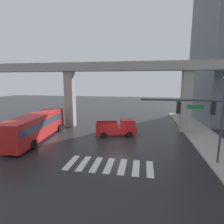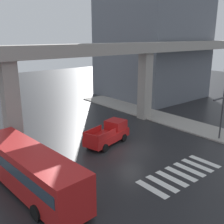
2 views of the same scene
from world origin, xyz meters
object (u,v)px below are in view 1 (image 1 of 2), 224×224
at_px(pickup_truck, 118,128).
at_px(traffic_signal_mast, 210,118).
at_px(city_bus, 36,125).
at_px(street_lamp_near_corner, 223,111).

height_order(pickup_truck, traffic_signal_mast, traffic_signal_mast).
relative_size(pickup_truck, city_bus, 0.49).
height_order(traffic_signal_mast, street_lamp_near_corner, street_lamp_near_corner).
bearing_deg(pickup_truck, street_lamp_near_corner, -34.87).
xyz_separation_m(city_bus, street_lamp_near_corner, (18.69, -3.32, 2.83)).
bearing_deg(city_bus, street_lamp_near_corner, -10.07).
bearing_deg(street_lamp_near_corner, traffic_signal_mast, -124.69).
relative_size(traffic_signal_mast, street_lamp_near_corner, 0.90).
relative_size(pickup_truck, traffic_signal_mast, 0.83).
relative_size(city_bus, traffic_signal_mast, 1.69).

